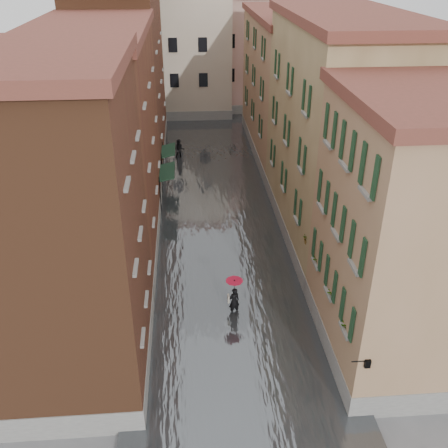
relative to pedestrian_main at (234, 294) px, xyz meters
name	(u,v)px	position (x,y,z in m)	size (l,w,h in m)	color
ground	(234,325)	(-0.10, -0.89, -1.22)	(120.00, 120.00, 0.00)	#5A5A5C
floodwater	(217,206)	(-0.10, 12.11, -1.12)	(10.00, 60.00, 0.20)	#474A4E
building_left_near	(61,238)	(-7.10, -2.89, 5.28)	(6.00, 8.00, 13.00)	brown
building_left_mid	(101,147)	(-7.10, 8.11, 5.03)	(6.00, 14.00, 12.50)	brown
building_left_far	(124,77)	(-7.10, 23.11, 5.78)	(6.00, 16.00, 14.00)	brown
building_right_near	(407,241)	(6.90, -2.89, 4.53)	(6.00, 8.00, 11.50)	#9A734F
building_right_mid	(336,137)	(6.90, 8.11, 5.28)	(6.00, 14.00, 13.00)	tan
building_right_far	(288,89)	(6.90, 23.11, 4.53)	(6.00, 16.00, 11.50)	#9A734F
building_end_cream	(174,53)	(-3.10, 37.11, 5.28)	(12.00, 9.00, 13.00)	beige
building_end_pink	(253,53)	(5.90, 39.11, 4.78)	(10.00, 9.00, 12.00)	#D29993
awning_near	(167,173)	(-3.59, 12.97, 1.25)	(1.09, 3.11, 2.80)	black
awning_far	(168,151)	(-3.59, 17.26, 1.24)	(1.09, 2.80, 2.80)	black
wall_lantern	(367,363)	(4.23, -6.89, 1.78)	(0.71, 0.22, 0.35)	black
window_planters	(326,272)	(4.02, -1.65, 2.29)	(0.59, 7.78, 0.84)	#9D6833
pedestrian_main	(234,294)	(0.00, 0.00, 0.00)	(0.88, 0.88, 2.06)	black
pedestrian_far	(179,150)	(-2.74, 21.58, -0.27)	(0.92, 0.72, 1.90)	black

